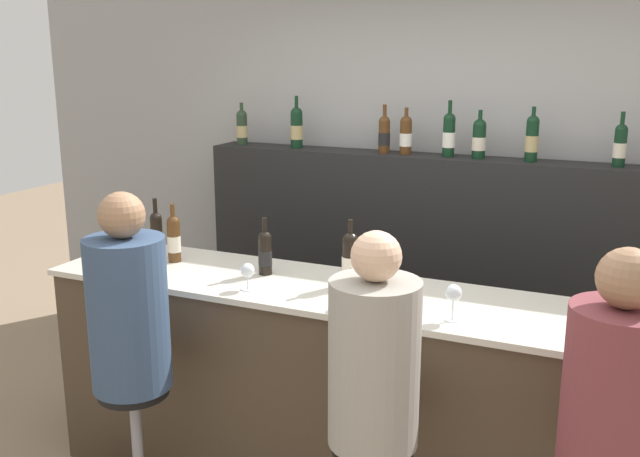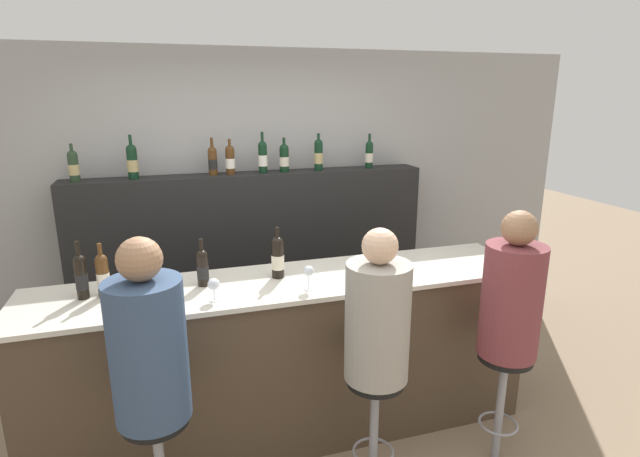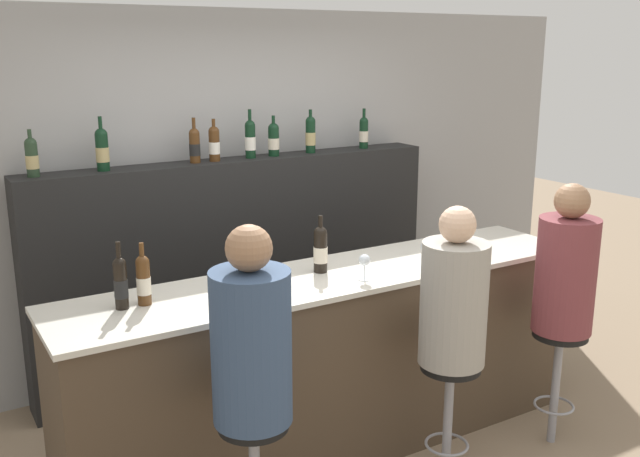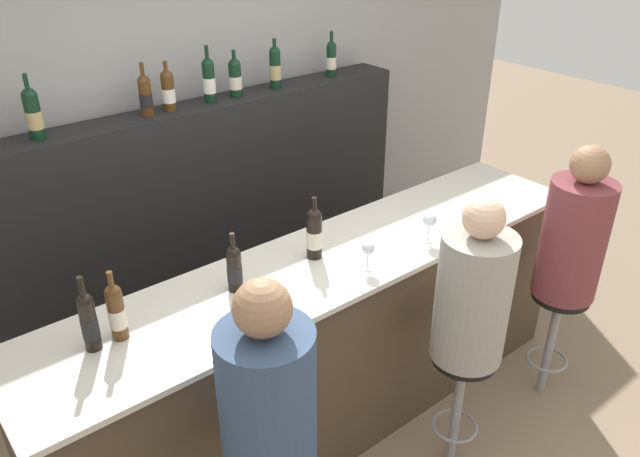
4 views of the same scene
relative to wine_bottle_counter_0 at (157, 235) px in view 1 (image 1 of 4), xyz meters
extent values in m
cube|color=#9E9E9E|center=(1.19, 1.44, 0.07)|extent=(6.40, 0.05, 2.60)
cube|color=#473828|center=(1.19, -0.07, -0.70)|extent=(3.15, 0.63, 1.06)
cube|color=beige|center=(1.19, -0.07, -0.15)|extent=(3.19, 0.67, 0.03)
cube|color=black|center=(1.19, 1.21, -0.44)|extent=(2.99, 0.28, 1.58)
cylinder|color=black|center=(0.00, 0.00, -0.02)|extent=(0.07, 0.07, 0.23)
cylinder|color=black|center=(0.00, 0.00, -0.03)|extent=(0.07, 0.07, 0.09)
sphere|color=black|center=(0.00, 0.00, 0.09)|extent=(0.07, 0.07, 0.07)
cylinder|color=black|center=(0.00, 0.00, 0.15)|extent=(0.02, 0.02, 0.10)
cylinder|color=#4C2D14|center=(0.11, 0.00, -0.03)|extent=(0.07, 0.07, 0.22)
cylinder|color=beige|center=(0.11, 0.00, -0.04)|extent=(0.07, 0.07, 0.09)
sphere|color=#4C2D14|center=(0.11, 0.00, 0.08)|extent=(0.07, 0.07, 0.07)
cylinder|color=#4C2D14|center=(0.11, 0.00, 0.14)|extent=(0.02, 0.02, 0.09)
cylinder|color=black|center=(0.67, 0.00, -0.04)|extent=(0.07, 0.07, 0.19)
cylinder|color=black|center=(0.67, 0.00, -0.05)|extent=(0.07, 0.07, 0.08)
sphere|color=black|center=(0.67, 0.00, 0.06)|extent=(0.07, 0.07, 0.07)
cylinder|color=black|center=(0.67, 0.00, 0.11)|extent=(0.02, 0.02, 0.09)
cylinder|color=black|center=(1.13, 0.00, -0.02)|extent=(0.08, 0.08, 0.23)
cylinder|color=beige|center=(1.13, 0.00, -0.03)|extent=(0.08, 0.08, 0.09)
sphere|color=black|center=(1.13, 0.00, 0.09)|extent=(0.08, 0.08, 0.08)
cylinder|color=black|center=(1.13, 0.00, 0.15)|extent=(0.02, 0.02, 0.09)
cylinder|color=#233823|center=(-0.16, 1.21, 0.45)|extent=(0.07, 0.07, 0.20)
cylinder|color=tan|center=(-0.16, 1.21, 0.44)|extent=(0.08, 0.08, 0.08)
sphere|color=#233823|center=(-0.16, 1.21, 0.55)|extent=(0.07, 0.07, 0.07)
cylinder|color=#233823|center=(-0.16, 1.21, 0.60)|extent=(0.02, 0.02, 0.07)
cylinder|color=black|center=(0.26, 1.21, 0.46)|extent=(0.08, 0.08, 0.23)
cylinder|color=tan|center=(0.26, 1.21, 0.45)|extent=(0.08, 0.08, 0.09)
sphere|color=black|center=(0.26, 1.21, 0.57)|extent=(0.08, 0.08, 0.08)
cylinder|color=black|center=(0.26, 1.21, 0.64)|extent=(0.02, 0.02, 0.10)
cylinder|color=#4C2D14|center=(0.87, 1.21, 0.44)|extent=(0.07, 0.07, 0.20)
cylinder|color=black|center=(0.87, 1.21, 0.43)|extent=(0.07, 0.07, 0.08)
sphere|color=#4C2D14|center=(0.87, 1.21, 0.54)|extent=(0.07, 0.07, 0.07)
cylinder|color=#4C2D14|center=(0.87, 1.21, 0.60)|extent=(0.02, 0.02, 0.09)
cylinder|color=#4C2D14|center=(1.02, 1.21, 0.45)|extent=(0.07, 0.07, 0.20)
cylinder|color=white|center=(1.02, 1.21, 0.44)|extent=(0.08, 0.08, 0.08)
sphere|color=#4C2D14|center=(1.02, 1.21, 0.55)|extent=(0.07, 0.07, 0.07)
cylinder|color=#4C2D14|center=(1.02, 1.21, 0.60)|extent=(0.02, 0.02, 0.07)
cylinder|color=black|center=(1.29, 1.21, 0.46)|extent=(0.07, 0.07, 0.23)
cylinder|color=white|center=(1.29, 1.21, 0.45)|extent=(0.08, 0.08, 0.09)
sphere|color=black|center=(1.29, 1.21, 0.57)|extent=(0.07, 0.07, 0.07)
cylinder|color=black|center=(1.29, 1.21, 0.64)|extent=(0.02, 0.02, 0.10)
cylinder|color=black|center=(1.47, 1.21, 0.44)|extent=(0.08, 0.08, 0.20)
cylinder|color=beige|center=(1.47, 1.21, 0.43)|extent=(0.08, 0.08, 0.08)
sphere|color=black|center=(1.47, 1.21, 0.54)|extent=(0.08, 0.08, 0.08)
cylinder|color=black|center=(1.47, 1.21, 0.60)|extent=(0.02, 0.02, 0.08)
cylinder|color=black|center=(1.78, 1.21, 0.46)|extent=(0.07, 0.07, 0.23)
cylinder|color=tan|center=(1.78, 1.21, 0.45)|extent=(0.08, 0.08, 0.09)
sphere|color=black|center=(1.78, 1.21, 0.58)|extent=(0.07, 0.07, 0.07)
cylinder|color=black|center=(1.78, 1.21, 0.63)|extent=(0.02, 0.02, 0.07)
cylinder|color=black|center=(2.25, 1.21, 0.45)|extent=(0.07, 0.07, 0.20)
cylinder|color=beige|center=(2.25, 1.21, 0.44)|extent=(0.07, 0.07, 0.08)
sphere|color=black|center=(2.25, 1.21, 0.55)|extent=(0.07, 0.07, 0.07)
cylinder|color=black|center=(2.25, 1.21, 0.61)|extent=(0.02, 0.02, 0.09)
cylinder|color=silver|center=(0.71, -0.25, -0.13)|extent=(0.07, 0.07, 0.00)
cylinder|color=silver|center=(0.71, -0.25, -0.10)|extent=(0.01, 0.01, 0.06)
sphere|color=silver|center=(0.71, -0.25, -0.04)|extent=(0.07, 0.07, 0.07)
cylinder|color=silver|center=(1.26, -0.25, -0.13)|extent=(0.07, 0.07, 0.00)
cylinder|color=silver|center=(1.26, -0.25, -0.09)|extent=(0.01, 0.01, 0.08)
sphere|color=silver|center=(1.26, -0.25, -0.02)|extent=(0.06, 0.06, 0.06)
cylinder|color=silver|center=(1.70, -0.25, -0.13)|extent=(0.07, 0.07, 0.00)
cylinder|color=silver|center=(1.70, -0.25, -0.09)|extent=(0.01, 0.01, 0.09)
sphere|color=silver|center=(1.70, -0.25, -0.01)|extent=(0.07, 0.07, 0.07)
cylinder|color=black|center=(0.36, -0.70, -0.53)|extent=(0.32, 0.32, 0.04)
cylinder|color=#334766|center=(0.36, -0.70, -0.16)|extent=(0.35, 0.35, 0.69)
sphere|color=#936B4C|center=(0.36, -0.70, 0.29)|extent=(0.20, 0.20, 0.20)
cylinder|color=black|center=(1.51, -0.70, -0.53)|extent=(0.32, 0.32, 0.04)
cylinder|color=gray|center=(1.51, -0.70, -0.18)|extent=(0.35, 0.35, 0.65)
sphere|color=#D8AD8C|center=(1.51, -0.70, 0.24)|extent=(0.19, 0.19, 0.19)
cylinder|color=brown|center=(2.36, -0.70, -0.17)|extent=(0.34, 0.34, 0.68)
sphere|color=#936B4C|center=(2.36, -0.70, 0.27)|extent=(0.20, 0.20, 0.20)
camera|label=1|loc=(2.35, -3.05, 0.96)|focal=40.00mm
camera|label=2|loc=(0.50, -2.92, 1.00)|focal=28.00mm
camera|label=3|loc=(-0.86, -3.31, 1.11)|focal=40.00mm
camera|label=4|loc=(-0.54, -2.11, 1.48)|focal=35.00mm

